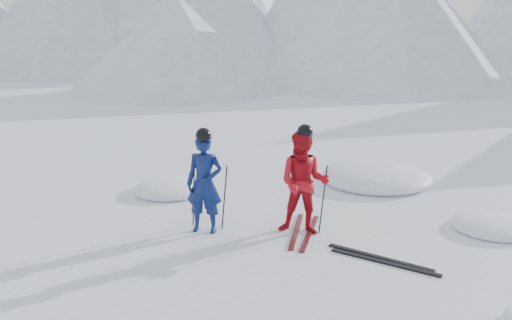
% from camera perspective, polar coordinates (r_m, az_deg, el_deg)
% --- Properties ---
extents(ground, '(160.00, 160.00, 0.00)m').
position_cam_1_polar(ground, '(9.12, 9.40, -8.44)').
color(ground, white).
rests_on(ground, ground).
extents(skier_blue, '(0.70, 0.54, 1.71)m').
position_cam_1_polar(skier_blue, '(9.21, -5.45, -2.49)').
color(skier_blue, '#0D1B52').
rests_on(skier_blue, ground).
extents(skier_red, '(0.98, 0.82, 1.78)m').
position_cam_1_polar(skier_red, '(9.12, 5.06, -2.41)').
color(skier_red, '#B00E18').
rests_on(skier_red, ground).
extents(pole_blue_left, '(0.12, 0.08, 1.14)m').
position_cam_1_polar(pole_blue_left, '(9.56, -6.57, -3.71)').
color(pole_blue_left, black).
rests_on(pole_blue_left, ground).
extents(pole_blue_right, '(0.12, 0.07, 1.14)m').
position_cam_1_polar(pole_blue_right, '(9.40, -3.34, -3.95)').
color(pole_blue_right, black).
rests_on(pole_blue_right, ground).
extents(pole_red_left, '(0.12, 0.09, 1.18)m').
position_cam_1_polar(pole_red_left, '(9.53, 3.76, -3.56)').
color(pole_red_left, black).
rests_on(pole_red_left, ground).
extents(pole_red_right, '(0.12, 0.08, 1.18)m').
position_cam_1_polar(pole_red_right, '(9.26, 7.08, -4.13)').
color(pole_red_right, black).
rests_on(pole_red_right, ground).
extents(ski_worn_left, '(0.47, 1.68, 0.03)m').
position_cam_1_polar(ski_worn_left, '(9.43, 4.25, -7.45)').
color(ski_worn_left, black).
rests_on(ski_worn_left, ground).
extents(ski_worn_right, '(0.35, 1.69, 0.03)m').
position_cam_1_polar(ski_worn_right, '(9.37, 5.65, -7.64)').
color(ski_worn_right, black).
rests_on(ski_worn_right, ground).
extents(ski_loose_a, '(1.68, 0.48, 0.03)m').
position_cam_1_polar(ski_loose_a, '(8.57, 12.85, -9.97)').
color(ski_loose_a, black).
rests_on(ski_loose_a, ground).
extents(ski_loose_b, '(1.68, 0.42, 0.03)m').
position_cam_1_polar(ski_loose_b, '(8.42, 13.35, -10.43)').
color(ski_loose_b, black).
rests_on(ski_loose_b, ground).
extents(snow_lumps, '(8.45, 7.47, 0.55)m').
position_cam_1_polar(snow_lumps, '(11.69, 11.16, -3.60)').
color(snow_lumps, white).
rests_on(snow_lumps, ground).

